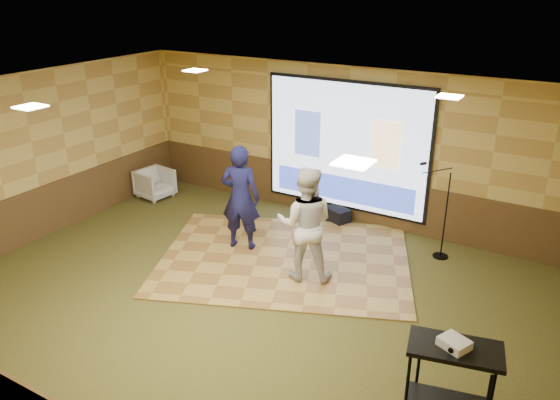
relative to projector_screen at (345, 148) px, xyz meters
The scene contains 17 objects.
ground 3.74m from the projector_screen, 90.00° to the right, with size 9.00×9.00×0.00m, color #2E3A1A.
room_shell 3.49m from the projector_screen, 90.00° to the right, with size 9.04×7.04×3.02m.
wainscot_back 1.00m from the projector_screen, 90.00° to the left, with size 9.00×0.04×0.95m, color #4D3719.
wainscot_left 5.73m from the projector_screen, 142.51° to the right, with size 0.04×7.00×0.95m, color #4D3719.
projector_screen is the anchor object (origin of this frame).
downlight_nw 3.12m from the projector_screen, 143.35° to the right, with size 0.32×0.32×0.02m, color #FFE6BF.
downlight_ne 3.12m from the projector_screen, 36.65° to the right, with size 0.32×0.32×0.02m, color #FFE6BF.
downlight_sw 5.61m from the projector_screen, 114.02° to the right, with size 0.32×0.32×0.02m, color #FFE6BF.
downlight_se 5.61m from the projector_screen, 65.98° to the right, with size 0.32×0.32×0.02m, color #FFE6BF.
dance_floor 2.52m from the projector_screen, 94.21° to the right, with size 4.16×3.17×0.03m, color #AB873E.
player_left 2.36m from the projector_screen, 116.42° to the right, with size 0.68×0.45×1.87m, color #141440.
player_right 2.53m from the projector_screen, 79.86° to the right, with size 0.90×0.70×1.85m, color silver.
av_table 5.46m from the projector_screen, 53.82° to the right, with size 0.95×0.50×1.00m.
projector 5.43m from the projector_screen, 54.07° to the right, with size 0.28×0.24×0.09m, color silver.
mic_stand 2.37m from the projector_screen, 16.32° to the right, with size 0.65×0.27×1.66m.
banquet_chair 4.29m from the projector_screen, 165.78° to the right, with size 0.68×0.70×0.63m, color gray.
duffel_bag 1.35m from the projector_screen, 94.98° to the right, with size 0.46×0.31×0.29m, color black.
Camera 1 is at (3.95, -5.78, 4.50)m, focal length 35.00 mm.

